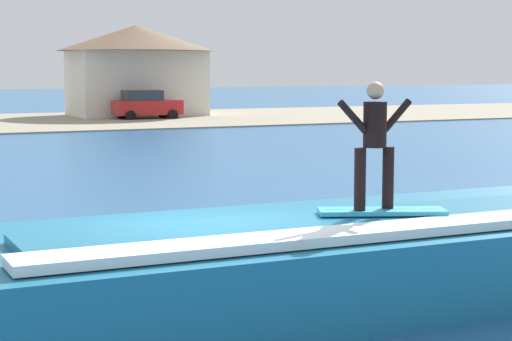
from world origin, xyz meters
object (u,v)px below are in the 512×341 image
wave_crest (330,258)px  surfer (375,138)px  car_far_shore (146,105)px  house_gabled_white (136,62)px  surfboard (382,211)px

wave_crest → surfer: 1.78m
surfer → car_far_shore: 44.48m
wave_crest → house_gabled_white: house_gabled_white is taller
wave_crest → surfboard: 0.97m
car_far_shore → wave_crest: bearing=-105.3°
surfboard → surfer: bearing=164.2°
surfer → car_far_shore: surfer is taller
wave_crest → car_far_shore: car_far_shore is taller
surfer → house_gabled_white: (11.93, 47.15, 1.38)m
wave_crest → surfer: (0.49, -0.33, 1.68)m
wave_crest → surfboard: size_ratio=5.69×
wave_crest → house_gabled_white: (12.42, 46.82, 3.06)m
surfer → car_far_shore: size_ratio=0.42×
surfer → house_gabled_white: size_ratio=0.17×
surfboard → car_far_shore: car_far_shore is taller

